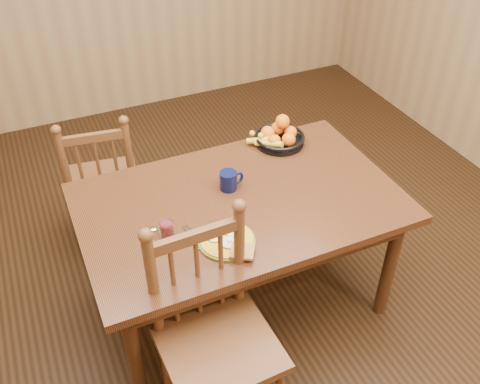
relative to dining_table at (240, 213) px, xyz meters
name	(u,v)px	position (x,y,z in m)	size (l,w,h in m)	color
room	(240,92)	(0.00, 0.00, 0.68)	(4.52, 5.02, 2.72)	black
dining_table	(240,213)	(0.00, 0.00, 0.00)	(1.60, 1.00, 0.75)	black
chair_far	(102,182)	(-0.56, 0.82, -0.20)	(0.49, 0.47, 0.96)	#4D2D17
chair_near	(215,337)	(-0.37, -0.55, -0.15)	(0.50, 0.48, 1.06)	#4D2D17
breakfast_plate	(228,241)	(-0.18, -0.26, 0.10)	(0.26, 0.31, 0.04)	#59601E
fork	(190,236)	(-0.32, -0.15, 0.09)	(0.06, 0.18, 0.00)	silver
spoon	(156,231)	(-0.46, -0.06, 0.09)	(0.04, 0.16, 0.01)	silver
coffee_mug	(229,180)	(-0.01, 0.11, 0.14)	(0.13, 0.09, 0.10)	black
juice_glass	(167,230)	(-0.41, -0.11, 0.13)	(0.06, 0.06, 0.09)	silver
fruit_bowl	(279,136)	(0.42, 0.38, 0.13)	(0.32, 0.29, 0.17)	black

